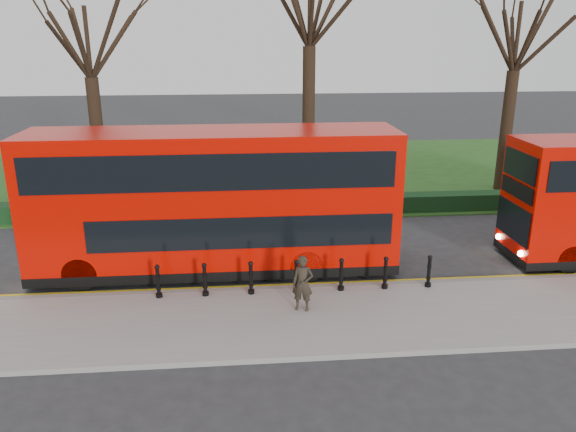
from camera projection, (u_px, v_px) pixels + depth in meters
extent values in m
plane|color=#28282B|center=(285.00, 278.00, 18.56)|extent=(120.00, 120.00, 0.00)
cube|color=gray|center=(294.00, 320.00, 15.69)|extent=(60.00, 4.00, 0.15)
cube|color=slate|center=(288.00, 289.00, 17.59)|extent=(60.00, 0.25, 0.16)
cube|color=#1F4918|center=(263.00, 172.00, 32.75)|extent=(60.00, 18.00, 0.06)
cube|color=black|center=(272.00, 207.00, 24.87)|extent=(60.00, 0.90, 0.80)
cube|color=yellow|center=(287.00, 287.00, 17.89)|extent=(60.00, 0.10, 0.01)
cube|color=yellow|center=(286.00, 284.00, 18.08)|extent=(60.00, 0.10, 0.01)
cylinder|color=black|center=(98.00, 141.00, 26.44)|extent=(0.60, 0.60, 5.82)
cylinder|color=black|center=(308.00, 123.00, 27.09)|extent=(0.60, 0.60, 7.16)
cylinder|color=black|center=(506.00, 132.00, 28.13)|extent=(0.60, 0.60, 6.00)
cylinder|color=black|center=(158.00, 282.00, 16.74)|extent=(0.15, 0.15, 1.00)
cylinder|color=black|center=(205.00, 280.00, 16.86)|extent=(0.15, 0.15, 1.00)
cylinder|color=black|center=(251.00, 278.00, 16.98)|extent=(0.15, 0.15, 1.00)
cylinder|color=black|center=(296.00, 277.00, 17.10)|extent=(0.15, 0.15, 1.00)
cylinder|color=black|center=(341.00, 275.00, 17.22)|extent=(0.15, 0.15, 1.00)
cylinder|color=black|center=(385.00, 273.00, 17.33)|extent=(0.15, 0.15, 1.00)
cylinder|color=black|center=(429.00, 272.00, 17.45)|extent=(0.15, 0.15, 1.00)
cube|color=#C30800|center=(214.00, 198.00, 18.44)|extent=(11.92, 2.71, 4.39)
cube|color=black|center=(217.00, 261.00, 19.14)|extent=(11.94, 2.73, 0.32)
cube|color=black|center=(242.00, 233.00, 17.47)|extent=(9.53, 0.04, 1.03)
cube|color=black|center=(211.00, 173.00, 16.79)|extent=(11.27, 0.04, 1.14)
cube|color=black|center=(25.00, 192.00, 17.82)|extent=(0.06, 2.38, 0.60)
cylinder|color=black|center=(80.00, 274.00, 17.58)|extent=(1.08, 0.32, 1.08)
cylinder|color=black|center=(98.00, 246.00, 19.84)|extent=(1.08, 0.32, 1.08)
cylinder|color=black|center=(306.00, 265.00, 18.19)|extent=(1.08, 0.32, 1.08)
cylinder|color=black|center=(298.00, 240.00, 20.45)|extent=(1.08, 0.32, 1.08)
cube|color=black|center=(517.00, 189.00, 19.10)|extent=(0.06, 2.16, 0.54)
cylinder|color=black|center=(570.00, 259.00, 18.88)|extent=(0.98, 0.29, 0.98)
cylinder|color=black|center=(537.00, 237.00, 20.92)|extent=(0.98, 0.29, 0.98)
imported|color=#2B241B|center=(303.00, 284.00, 15.88)|extent=(0.68, 0.55, 1.63)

